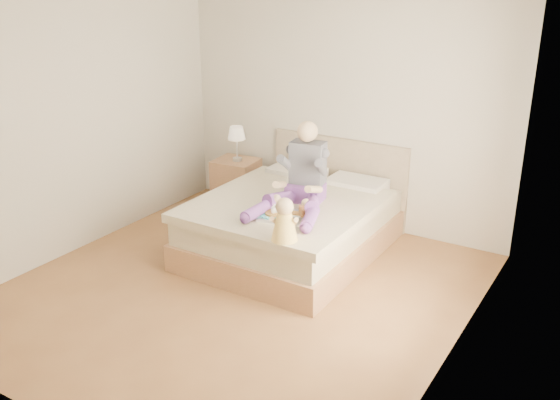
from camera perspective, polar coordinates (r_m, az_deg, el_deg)
The scene contains 7 objects.
room at distance 5.30m, azimuth -3.60°, elevation 5.90°, with size 4.02×4.22×2.71m.
bed at distance 6.59m, azimuth 1.43°, elevation -1.99°, with size 1.70×2.18×1.00m.
nightstand at distance 7.77m, azimuth -4.01°, elevation 1.50°, with size 0.54×0.49×0.62m.
lamp at distance 7.55m, azimuth -3.98°, elevation 5.95°, with size 0.21×0.21×0.43m.
adult at distance 6.17m, azimuth 1.96°, elevation 1.76°, with size 0.71×1.06×0.84m.
tray at distance 5.92m, azimuth 0.27°, elevation -1.35°, with size 0.51×0.45×0.12m.
baby at distance 5.40m, azimuth 0.42°, elevation -2.09°, with size 0.29×0.35×0.39m.
Camera 1 is at (3.05, -4.17, 2.87)m, focal length 40.00 mm.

